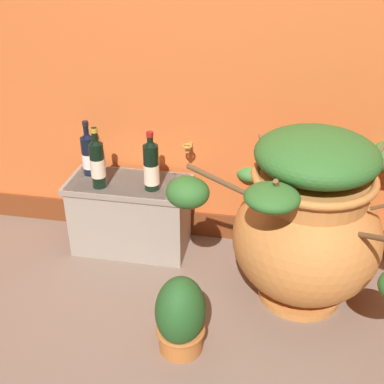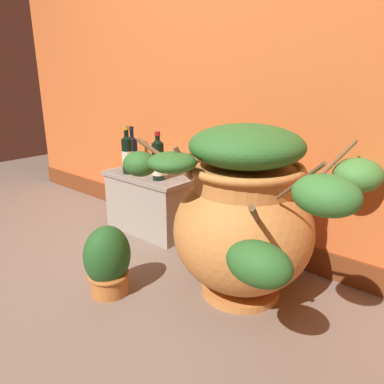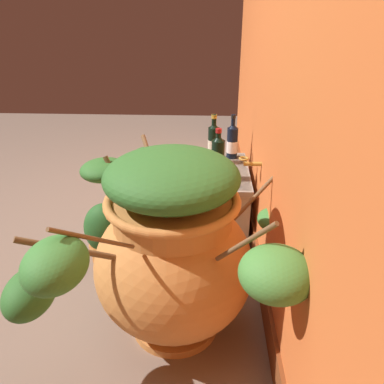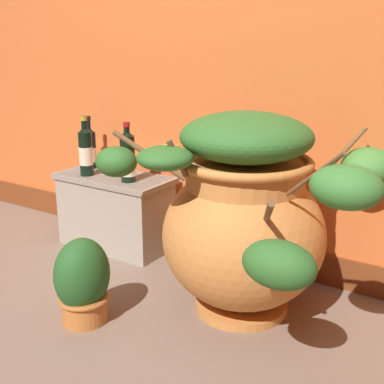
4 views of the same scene
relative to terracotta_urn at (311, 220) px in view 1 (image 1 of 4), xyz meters
The scene contains 7 objects.
back_wall 1.11m from the terracotta_urn, 130.84° to the left, with size 4.40×0.33×2.60m.
terracotta_urn is the anchor object (origin of this frame).
stone_ledge 0.99m from the terracotta_urn, 165.28° to the left, with size 0.65×0.32×0.42m.
wine_bottle_left 0.83m from the terracotta_urn, 165.94° to the left, with size 0.08×0.08×0.31m.
wine_bottle_middle 1.21m from the terracotta_urn, 165.45° to the left, with size 0.08×0.08×0.30m.
wine_bottle_right 1.09m from the terracotta_urn, behind, with size 0.08×0.08×0.33m.
potted_shrub 0.73m from the terracotta_urn, 139.44° to the right, with size 0.21×0.25×0.37m.
Camera 1 is at (0.28, -1.29, 1.64)m, focal length 46.18 mm.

